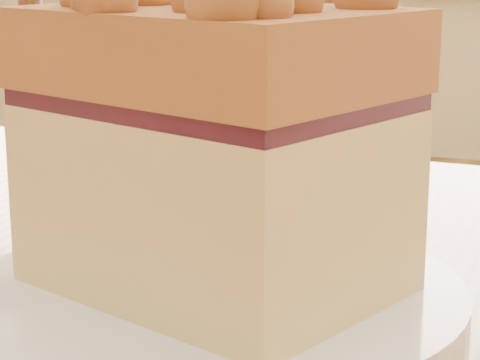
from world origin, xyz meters
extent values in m
cube|color=brown|center=(0.01, 0.82, 0.48)|extent=(0.49, 0.49, 0.04)
cylinder|color=brown|center=(0.17, 0.60, 0.72)|extent=(0.04, 0.04, 0.49)
cylinder|color=brown|center=(0.08, 0.61, 0.71)|extent=(0.02, 0.02, 0.42)
cylinder|color=brown|center=(-0.01, 0.62, 0.71)|extent=(0.02, 0.02, 0.42)
cylinder|color=brown|center=(-0.11, 0.63, 0.71)|extent=(0.02, 0.02, 0.42)
cylinder|color=white|center=(0.22, 0.21, 0.76)|extent=(0.20, 0.20, 0.02)
cylinder|color=white|center=(0.22, 0.21, 0.75)|extent=(0.14, 0.14, 0.01)
cube|color=#FFD790|center=(0.22, 0.21, 0.80)|extent=(0.16, 0.14, 0.07)
cube|color=#3D1123|center=(0.22, 0.21, 0.84)|extent=(0.16, 0.14, 0.01)
cube|color=#BC683B|center=(0.22, 0.21, 0.86)|extent=(0.16, 0.14, 0.03)
sphere|color=#BC683B|center=(0.26, 0.16, 0.88)|extent=(0.02, 0.02, 0.02)
sphere|color=#BC683B|center=(0.23, 0.17, 0.88)|extent=(0.02, 0.02, 0.02)
sphere|color=#BC683B|center=(0.25, 0.19, 0.88)|extent=(0.02, 0.02, 0.02)
sphere|color=#BC683B|center=(0.27, 0.21, 0.88)|extent=(0.01, 0.01, 0.01)
sphere|color=#BC683B|center=(0.18, 0.20, 0.88)|extent=(0.01, 0.01, 0.01)
sphere|color=#BC683B|center=(0.23, 0.21, 0.88)|extent=(0.02, 0.02, 0.02)
sphere|color=#BC683B|center=(0.27, 0.18, 0.88)|extent=(0.01, 0.01, 0.01)
sphere|color=#BC683B|center=(0.15, 0.22, 0.87)|extent=(0.01, 0.01, 0.01)
sphere|color=#BC683B|center=(0.15, 0.22, 0.82)|extent=(0.01, 0.01, 0.01)
sphere|color=#BC683B|center=(0.17, 0.27, 0.84)|extent=(0.02, 0.02, 0.02)
sphere|color=#BC683B|center=(0.16, 0.24, 0.87)|extent=(0.01, 0.01, 0.01)
sphere|color=#BC683B|center=(0.16, 0.24, 0.85)|extent=(0.01, 0.01, 0.01)
sphere|color=#BC683B|center=(0.16, 0.24, 0.84)|extent=(0.01, 0.01, 0.01)
camera|label=1|loc=(0.35, -0.12, 0.90)|focal=70.00mm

